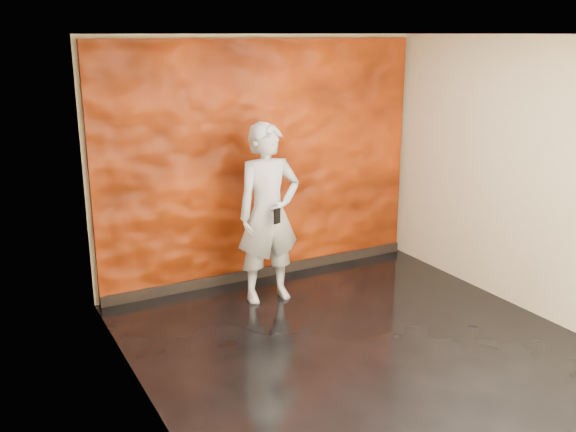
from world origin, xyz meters
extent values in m
cube|color=black|center=(0.00, 0.00, -0.01)|extent=(4.00, 4.00, 0.01)
cube|color=beige|center=(0.00, 2.00, 1.40)|extent=(4.00, 0.02, 2.80)
cube|color=beige|center=(0.00, -2.00, 1.40)|extent=(4.00, 0.02, 2.80)
cube|color=beige|center=(-2.00, 0.00, 1.40)|extent=(0.02, 4.00, 2.80)
cube|color=beige|center=(2.00, 0.00, 1.40)|extent=(0.02, 4.00, 2.80)
cube|color=white|center=(0.00, 0.00, 2.80)|extent=(4.00, 4.00, 0.01)
cube|color=#C63C09|center=(0.00, 1.96, 1.38)|extent=(3.90, 0.06, 2.75)
cube|color=black|center=(0.00, 1.92, 0.06)|extent=(3.90, 0.04, 0.12)
imported|color=#90969E|center=(-0.25, 1.31, 0.96)|extent=(0.73, 0.50, 1.93)
cube|color=black|center=(-0.29, 1.05, 1.01)|extent=(0.09, 0.05, 0.16)
camera|label=1|loc=(-3.15, -4.56, 2.81)|focal=40.00mm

